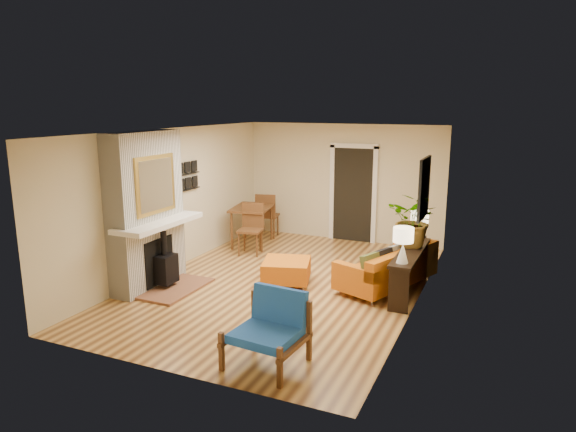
# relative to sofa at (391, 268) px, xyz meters

# --- Properties ---
(room_shell) EXTENTS (6.50, 6.50, 6.50)m
(room_shell) POSITION_rel_sofa_xyz_m (-1.12, 2.06, 0.91)
(room_shell) COLOR #D9A453
(room_shell) RESTS_ON ground
(fireplace) EXTENTS (1.09, 1.68, 2.60)m
(fireplace) POSITION_rel_sofa_xyz_m (-3.72, -1.57, 0.91)
(fireplace) COLOR white
(fireplace) RESTS_ON ground
(sofa) EXTENTS (1.47, 2.10, 0.76)m
(sofa) POSITION_rel_sofa_xyz_m (0.00, 0.00, 0.00)
(sofa) COLOR silver
(sofa) RESTS_ON ground
(ottoman) EXTENTS (0.97, 0.97, 0.40)m
(ottoman) POSITION_rel_sofa_xyz_m (-1.69, -0.50, -0.11)
(ottoman) COLOR silver
(ottoman) RESTS_ON ground
(blue_chair) EXTENTS (0.90, 0.88, 0.87)m
(blue_chair) POSITION_rel_sofa_xyz_m (-0.73, -3.11, 0.13)
(blue_chair) COLOR brown
(blue_chair) RESTS_ON ground
(dining_table) EXTENTS (1.08, 1.96, 1.03)m
(dining_table) POSITION_rel_sofa_xyz_m (-3.29, 1.45, 0.34)
(dining_table) COLOR brown
(dining_table) RESTS_ON ground
(console_table) EXTENTS (0.34, 1.85, 0.72)m
(console_table) POSITION_rel_sofa_xyz_m (0.35, -0.18, 0.24)
(console_table) COLOR black
(console_table) RESTS_ON ground
(lamp_near) EXTENTS (0.30, 0.30, 0.54)m
(lamp_near) POSITION_rel_sofa_xyz_m (0.35, -0.88, 0.73)
(lamp_near) COLOR white
(lamp_near) RESTS_ON console_table
(lamp_far) EXTENTS (0.30, 0.30, 0.54)m
(lamp_far) POSITION_rel_sofa_xyz_m (0.35, 0.50, 0.73)
(lamp_far) COLOR white
(lamp_far) RESTS_ON console_table
(houseplant) EXTENTS (0.98, 0.90, 0.91)m
(houseplant) POSITION_rel_sofa_xyz_m (0.34, 0.08, 0.84)
(houseplant) COLOR #1E5919
(houseplant) RESTS_ON console_table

